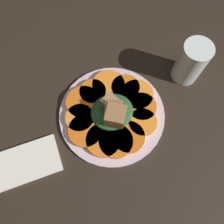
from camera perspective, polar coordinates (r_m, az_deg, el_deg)
name	(u,v)px	position (r cm, az deg, el deg)	size (l,w,h in cm)	color
table_slab	(112,116)	(59.15, 0.00, -1.03)	(120.00, 120.00, 2.00)	black
plate	(112,114)	(57.72, 0.00, -0.54)	(27.73, 27.73, 1.05)	silver
carrot_slice_0	(108,85)	(59.76, -0.92, 6.98)	(8.94, 8.94, 1.22)	orange
carrot_slice_1	(93,92)	(59.12, -5.04, 5.29)	(7.17, 7.17, 1.22)	orange
carrot_slice_2	(83,102)	(58.14, -7.46, 2.54)	(9.17, 9.17, 1.22)	orange
carrot_slice_3	(80,118)	(56.72, -8.42, -1.54)	(7.45, 7.45, 1.22)	orange
carrot_slice_4	(86,130)	(55.54, -6.92, -4.81)	(8.76, 8.76, 1.22)	orange
carrot_slice_5	(103,140)	(54.59, -2.25, -7.30)	(8.76, 8.76, 1.22)	orange
carrot_slice_6	(116,141)	(54.49, 0.99, -7.62)	(8.57, 8.57, 1.22)	orange
carrot_slice_7	(128,137)	(54.88, 4.32, -6.50)	(8.22, 8.22, 1.22)	#D45F12
carrot_slice_8	(142,122)	(56.28, 7.97, -2.69)	(7.32, 7.32, 1.22)	orange
carrot_slice_9	(142,107)	(57.69, 7.77, 1.35)	(7.75, 7.75, 1.22)	orange
carrot_slice_10	(137,95)	(58.90, 6.52, 4.50)	(8.70, 8.70, 1.22)	orange
carrot_slice_11	(125,88)	(59.53, 3.51, 6.35)	(7.69, 7.69, 1.22)	orange
center_pile	(113,112)	(54.41, 0.29, 0.11)	(11.05, 10.67, 7.17)	#235128
fork	(100,96)	(58.89, -3.02, 4.18)	(18.01, 9.48, 0.40)	#B2B2B7
water_glass	(191,62)	(61.64, 19.88, 12.07)	(7.39, 7.39, 12.22)	silver
napkin	(27,162)	(58.72, -21.24, -12.16)	(15.66, 9.40, 0.80)	silver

